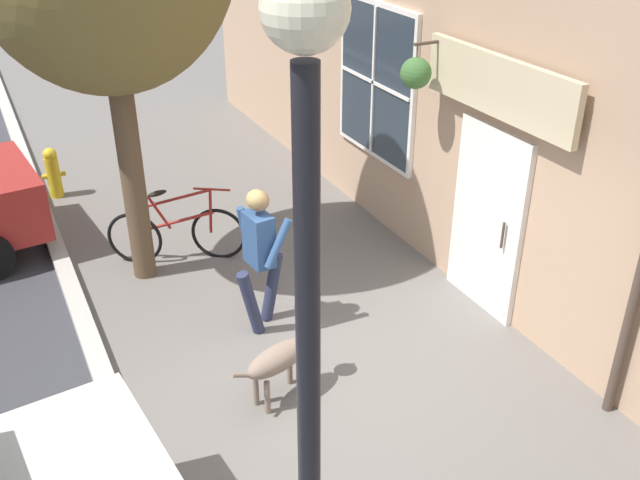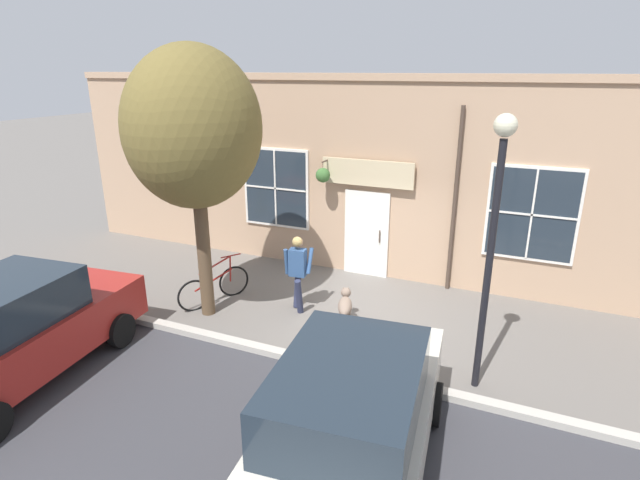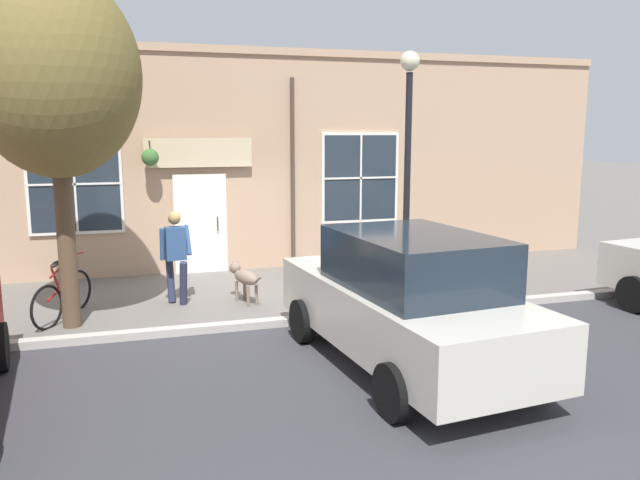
{
  "view_description": "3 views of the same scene",
  "coord_description": "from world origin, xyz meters",
  "px_view_note": "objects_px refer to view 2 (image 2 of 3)",
  "views": [
    {
      "loc": [
        2.56,
        4.78,
        4.57
      ],
      "look_at": [
        -0.28,
        -0.88,
        1.11
      ],
      "focal_mm": 40.0,
      "sensor_mm": 36.0,
      "label": 1
    },
    {
      "loc": [
        8.74,
        2.95,
        4.83
      ],
      "look_at": [
        -0.87,
        -1.23,
        1.21
      ],
      "focal_mm": 28.0,
      "sensor_mm": 36.0,
      "label": 2
    },
    {
      "loc": [
        11.09,
        -1.85,
        2.96
      ],
      "look_at": [
        0.1,
        1.4,
        0.98
      ],
      "focal_mm": 35.0,
      "sensor_mm": 36.0,
      "label": 3
    }
  ],
  "objects_px": {
    "parked_car_mid_block": "(351,421)",
    "dog_on_leash": "(345,305)",
    "street_tree_by_curb": "(196,132)",
    "parked_car_nearest_curb": "(11,332)",
    "pedestrian_walking": "(298,267)",
    "leaning_bicycle": "(215,286)",
    "street_lamp": "(495,216)",
    "fire_hydrant": "(82,284)"
  },
  "relations": [
    {
      "from": "parked_car_mid_block",
      "to": "dog_on_leash",
      "type": "bearing_deg",
      "value": -158.23
    },
    {
      "from": "street_tree_by_curb",
      "to": "parked_car_nearest_curb",
      "type": "xyz_separation_m",
      "value": [
        3.24,
        -1.43,
        -2.84
      ]
    },
    {
      "from": "dog_on_leash",
      "to": "street_tree_by_curb",
      "type": "relative_size",
      "value": 0.2
    },
    {
      "from": "parked_car_nearest_curb",
      "to": "pedestrian_walking",
      "type": "bearing_deg",
      "value": 142.82
    },
    {
      "from": "leaning_bicycle",
      "to": "parked_car_nearest_curb",
      "type": "relative_size",
      "value": 0.36
    },
    {
      "from": "pedestrian_walking",
      "to": "street_lamp",
      "type": "bearing_deg",
      "value": 71.67
    },
    {
      "from": "dog_on_leash",
      "to": "parked_car_nearest_curb",
      "type": "height_order",
      "value": "parked_car_nearest_curb"
    },
    {
      "from": "parked_car_nearest_curb",
      "to": "parked_car_mid_block",
      "type": "distance_m",
      "value": 5.67
    },
    {
      "from": "leaning_bicycle",
      "to": "street_lamp",
      "type": "xyz_separation_m",
      "value": [
        0.85,
        5.58,
        2.46
      ]
    },
    {
      "from": "pedestrian_walking",
      "to": "fire_hydrant",
      "type": "relative_size",
      "value": 2.12
    },
    {
      "from": "street_lamp",
      "to": "dog_on_leash",
      "type": "bearing_deg",
      "value": -110.7
    },
    {
      "from": "street_tree_by_curb",
      "to": "street_lamp",
      "type": "distance_m",
      "value": 5.5
    },
    {
      "from": "street_tree_by_curb",
      "to": "fire_hydrant",
      "type": "xyz_separation_m",
      "value": [
        0.67,
        -2.83,
        -3.32
      ]
    },
    {
      "from": "street_lamp",
      "to": "fire_hydrant",
      "type": "relative_size",
      "value": 5.54
    },
    {
      "from": "leaning_bicycle",
      "to": "street_lamp",
      "type": "height_order",
      "value": "street_lamp"
    },
    {
      "from": "parked_car_nearest_curb",
      "to": "fire_hydrant",
      "type": "relative_size",
      "value": 5.79
    },
    {
      "from": "parked_car_nearest_curb",
      "to": "street_lamp",
      "type": "bearing_deg",
      "value": 112.34
    },
    {
      "from": "parked_car_mid_block",
      "to": "fire_hydrant",
      "type": "xyz_separation_m",
      "value": [
        -2.39,
        -7.07,
        -0.48
      ]
    },
    {
      "from": "leaning_bicycle",
      "to": "dog_on_leash",
      "type": "bearing_deg",
      "value": 92.69
    },
    {
      "from": "dog_on_leash",
      "to": "leaning_bicycle",
      "type": "bearing_deg",
      "value": -87.31
    },
    {
      "from": "pedestrian_walking",
      "to": "parked_car_nearest_curb",
      "type": "height_order",
      "value": "parked_car_nearest_curb"
    },
    {
      "from": "fire_hydrant",
      "to": "parked_car_mid_block",
      "type": "bearing_deg",
      "value": 71.3
    },
    {
      "from": "dog_on_leash",
      "to": "fire_hydrant",
      "type": "height_order",
      "value": "fire_hydrant"
    },
    {
      "from": "street_lamp",
      "to": "parked_car_nearest_curb",
      "type": "bearing_deg",
      "value": -67.66
    },
    {
      "from": "leaning_bicycle",
      "to": "parked_car_mid_block",
      "type": "distance_m",
      "value": 5.64
    },
    {
      "from": "street_tree_by_curb",
      "to": "parked_car_nearest_curb",
      "type": "distance_m",
      "value": 4.54
    },
    {
      "from": "dog_on_leash",
      "to": "fire_hydrant",
      "type": "distance_m",
      "value": 5.76
    },
    {
      "from": "pedestrian_walking",
      "to": "dog_on_leash",
      "type": "xyz_separation_m",
      "value": [
        0.26,
        1.14,
        -0.51
      ]
    },
    {
      "from": "street_tree_by_curb",
      "to": "pedestrian_walking",
      "type": "bearing_deg",
      "value": 116.34
    },
    {
      "from": "street_lamp",
      "to": "street_tree_by_curb",
      "type": "bearing_deg",
      "value": -94.54
    },
    {
      "from": "parked_car_mid_block",
      "to": "street_lamp",
      "type": "height_order",
      "value": "street_lamp"
    },
    {
      "from": "leaning_bicycle",
      "to": "parked_car_nearest_curb",
      "type": "bearing_deg",
      "value": -19.0
    },
    {
      "from": "dog_on_leash",
      "to": "fire_hydrant",
      "type": "bearing_deg",
      "value": -77.65
    },
    {
      "from": "parked_car_nearest_curb",
      "to": "fire_hydrant",
      "type": "bearing_deg",
      "value": -151.29
    },
    {
      "from": "leaning_bicycle",
      "to": "parked_car_nearest_curb",
      "type": "distance_m",
      "value": 3.9
    },
    {
      "from": "fire_hydrant",
      "to": "pedestrian_walking",
      "type": "bearing_deg",
      "value": 108.38
    },
    {
      "from": "leaning_bicycle",
      "to": "parked_car_nearest_curb",
      "type": "xyz_separation_m",
      "value": [
        3.66,
        -1.26,
        0.5
      ]
    },
    {
      "from": "pedestrian_walking",
      "to": "fire_hydrant",
      "type": "distance_m",
      "value": 4.76
    },
    {
      "from": "dog_on_leash",
      "to": "parked_car_mid_block",
      "type": "distance_m",
      "value": 3.93
    },
    {
      "from": "pedestrian_walking",
      "to": "leaning_bicycle",
      "type": "xyz_separation_m",
      "value": [
        0.4,
        -1.82,
        -0.59
      ]
    },
    {
      "from": "street_tree_by_curb",
      "to": "leaning_bicycle",
      "type": "bearing_deg",
      "value": -158.26
    },
    {
      "from": "parked_car_mid_block",
      "to": "street_lamp",
      "type": "xyz_separation_m",
      "value": [
        -2.64,
        1.17,
        1.96
      ]
    }
  ]
}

